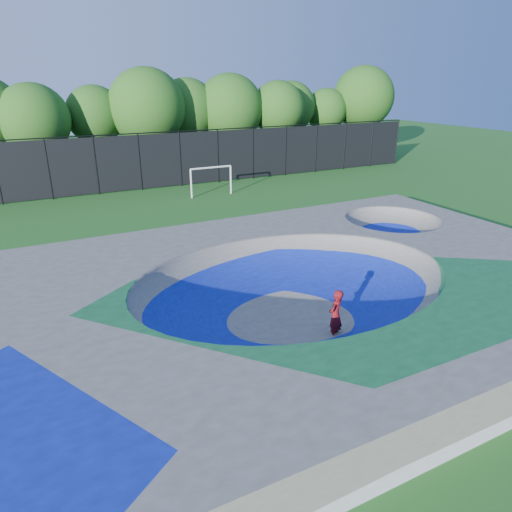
{
  "coord_description": "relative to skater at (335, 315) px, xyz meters",
  "views": [
    {
      "loc": [
        -7.42,
        -11.76,
        7.57
      ],
      "look_at": [
        0.09,
        3.0,
        1.1
      ],
      "focal_mm": 32.0,
      "sensor_mm": 36.0,
      "label": 1
    }
  ],
  "objects": [
    {
      "name": "skateboard",
      "position": [
        0.0,
        0.0,
        -0.81
      ],
      "size": [
        0.81,
        0.48,
        0.05
      ],
      "primitive_type": "cube",
      "rotation": [
        0.0,
        0.0,
        0.36
      ],
      "color": "black",
      "rests_on": "ground"
    },
    {
      "name": "fence",
      "position": [
        -0.31,
        22.91,
        1.26
      ],
      "size": [
        48.09,
        0.09,
        4.04
      ],
      "color": "black",
      "rests_on": "ground"
    },
    {
      "name": "ground",
      "position": [
        -0.31,
        1.91,
        -0.83
      ],
      "size": [
        120.0,
        120.0,
        0.0
      ],
      "primitive_type": "plane",
      "color": "#1D5818",
      "rests_on": "ground"
    },
    {
      "name": "treeline",
      "position": [
        1.55,
        27.79,
        4.3
      ],
      "size": [
        53.5,
        7.09,
        8.81
      ],
      "color": "#403020",
      "rests_on": "ground"
    },
    {
      "name": "soccer_goal",
      "position": [
        3.56,
        19.06,
        0.55
      ],
      "size": [
        3.03,
        0.12,
        2.0
      ],
      "color": "white",
      "rests_on": "ground"
    },
    {
      "name": "skate_deck",
      "position": [
        -0.31,
        1.91,
        -0.08
      ],
      "size": [
        22.0,
        14.0,
        1.5
      ],
      "primitive_type": "cube",
      "color": "gray",
      "rests_on": "ground"
    },
    {
      "name": "skater",
      "position": [
        0.0,
        0.0,
        0.0
      ],
      "size": [
        0.73,
        0.65,
        1.67
      ],
      "primitive_type": "imported",
      "rotation": [
        0.0,
        0.0,
        3.66
      ],
      "color": "red",
      "rests_on": "ground"
    }
  ]
}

